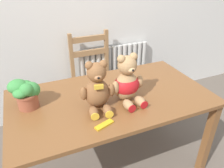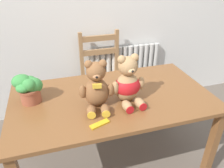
{
  "view_description": "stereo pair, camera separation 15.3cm",
  "coord_description": "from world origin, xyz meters",
  "views": [
    {
      "loc": [
        -0.55,
        -0.89,
        1.66
      ],
      "look_at": [
        -0.03,
        0.34,
        0.9
      ],
      "focal_mm": 35.0,
      "sensor_mm": 36.0,
      "label": 1
    },
    {
      "loc": [
        -0.41,
        -0.94,
        1.66
      ],
      "look_at": [
        -0.03,
        0.34,
        0.9
      ],
      "focal_mm": 35.0,
      "sensor_mm": 36.0,
      "label": 2
    }
  ],
  "objects": [
    {
      "name": "teddy_bear_right",
      "position": [
        0.09,
        0.34,
        0.89
      ],
      "size": [
        0.26,
        0.27,
        0.36
      ],
      "rotation": [
        0.0,
        0.0,
        3.21
      ],
      "color": "tan",
      "rests_on": "dining_table"
    },
    {
      "name": "chocolate_bar",
      "position": [
        -0.17,
        0.12,
        0.75
      ],
      "size": [
        0.14,
        0.08,
        0.01
      ],
      "primitive_type": "cube",
      "rotation": [
        0.0,
        0.0,
        0.33
      ],
      "color": "gold",
      "rests_on": "dining_table"
    },
    {
      "name": "dining_table",
      "position": [
        0.0,
        0.42,
        0.65
      ],
      "size": [
        1.53,
        0.84,
        0.75
      ],
      "color": "brown",
      "rests_on": "ground_plane"
    },
    {
      "name": "wooden_chair_behind",
      "position": [
        0.11,
        1.19,
        0.49
      ],
      "size": [
        0.45,
        0.39,
        1.01
      ],
      "rotation": [
        0.0,
        0.0,
        3.14
      ],
      "color": "#997047",
      "rests_on": "ground_plane"
    },
    {
      "name": "radiator",
      "position": [
        0.43,
        1.36,
        0.36
      ],
      "size": [
        0.89,
        0.1,
        0.78
      ],
      "color": "beige",
      "rests_on": "ground_plane"
    },
    {
      "name": "potted_plant",
      "position": [
        -0.6,
        0.53,
        0.87
      ],
      "size": [
        0.21,
        0.18,
        0.21
      ],
      "color": "#9E5138",
      "rests_on": "dining_table"
    },
    {
      "name": "wall_back",
      "position": [
        0.0,
        1.43,
        1.3
      ],
      "size": [
        8.0,
        0.04,
        2.6
      ],
      "primitive_type": "cube",
      "color": "silver",
      "rests_on": "ground_plane"
    },
    {
      "name": "teddy_bear_left",
      "position": [
        -0.14,
        0.33,
        0.9
      ],
      "size": [
        0.25,
        0.26,
        0.35
      ],
      "rotation": [
        0.0,
        0.0,
        2.99
      ],
      "color": "brown",
      "rests_on": "dining_table"
    }
  ]
}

